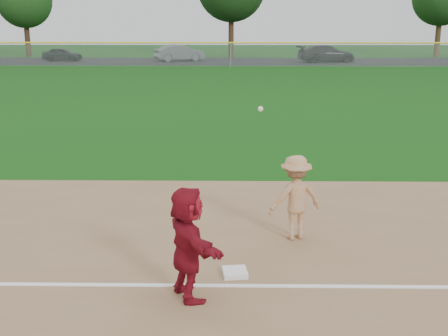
{
  "coord_description": "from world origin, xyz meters",
  "views": [
    {
      "loc": [
        0.15,
        -8.73,
        4.04
      ],
      "look_at": [
        0.0,
        1.5,
        1.3
      ],
      "focal_mm": 45.0,
      "sensor_mm": 36.0,
      "label": 1
    }
  ],
  "objects_px": {
    "base_runner": "(188,243)",
    "car_mid": "(180,53)",
    "car_left": "(62,54)",
    "first_base": "(235,272)",
    "car_right": "(326,53)"
  },
  "relations": [
    {
      "from": "base_runner",
      "to": "first_base",
      "type": "bearing_deg",
      "value": -68.02
    },
    {
      "from": "base_runner",
      "to": "car_left",
      "type": "relative_size",
      "value": 0.46
    },
    {
      "from": "car_left",
      "to": "car_mid",
      "type": "height_order",
      "value": "car_mid"
    },
    {
      "from": "first_base",
      "to": "car_left",
      "type": "height_order",
      "value": "car_left"
    },
    {
      "from": "car_left",
      "to": "car_mid",
      "type": "xyz_separation_m",
      "value": [
        11.35,
        -0.03,
        0.15
      ]
    },
    {
      "from": "first_base",
      "to": "car_left",
      "type": "xyz_separation_m",
      "value": [
        -16.5,
        46.58,
        0.58
      ]
    },
    {
      "from": "base_runner",
      "to": "car_mid",
      "type": "distance_m",
      "value": 47.49
    },
    {
      "from": "base_runner",
      "to": "car_mid",
      "type": "height_order",
      "value": "base_runner"
    },
    {
      "from": "first_base",
      "to": "car_mid",
      "type": "distance_m",
      "value": 46.84
    },
    {
      "from": "first_base",
      "to": "car_mid",
      "type": "xyz_separation_m",
      "value": [
        -5.15,
        46.55,
        0.73
      ]
    },
    {
      "from": "car_left",
      "to": "car_right",
      "type": "bearing_deg",
      "value": -88.23
    },
    {
      "from": "first_base",
      "to": "car_left",
      "type": "relative_size",
      "value": 0.1
    },
    {
      "from": "first_base",
      "to": "car_mid",
      "type": "bearing_deg",
      "value": 96.31
    },
    {
      "from": "car_mid",
      "to": "car_right",
      "type": "distance_m",
      "value": 13.98
    },
    {
      "from": "car_left",
      "to": "car_mid",
      "type": "relative_size",
      "value": 0.79
    }
  ]
}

